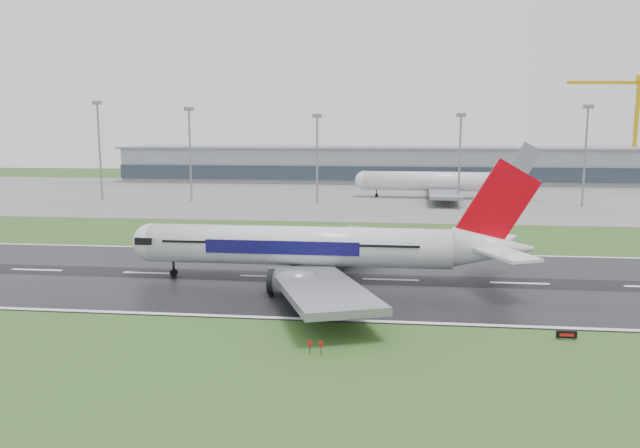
# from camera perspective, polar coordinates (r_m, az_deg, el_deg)

# --- Properties ---
(ground) EXTENTS (520.00, 520.00, 0.00)m
(ground) POSITION_cam_1_polar(r_m,az_deg,el_deg) (99.14, 6.56, -5.19)
(ground) COLOR #2B4F1D
(ground) RESTS_ON ground
(runway) EXTENTS (400.00, 45.00, 0.10)m
(runway) POSITION_cam_1_polar(r_m,az_deg,el_deg) (99.13, 6.56, -5.16)
(runway) COLOR black
(runway) RESTS_ON ground
(apron) EXTENTS (400.00, 130.00, 0.08)m
(apron) POSITION_cam_1_polar(r_m,az_deg,el_deg) (222.49, 6.61, 2.61)
(apron) COLOR slate
(apron) RESTS_ON ground
(terminal) EXTENTS (240.00, 36.00, 15.00)m
(terminal) POSITION_cam_1_polar(r_m,az_deg,el_deg) (281.68, 6.65, 5.43)
(terminal) COLOR gray
(terminal) RESTS_ON ground
(main_airliner) EXTENTS (63.55, 60.57, 18.61)m
(main_airliner) POSITION_cam_1_polar(r_m,az_deg,el_deg) (96.04, 0.54, 0.14)
(main_airliner) COLOR silver
(main_airliner) RESTS_ON runway
(parked_airliner) EXTENTS (66.60, 62.43, 18.67)m
(parked_airliner) POSITION_cam_1_polar(r_m,az_deg,el_deg) (216.63, 11.26, 4.82)
(parked_airliner) COLOR silver
(parked_airliner) RESTS_ON apron
(tower_crane) EXTENTS (47.96, 9.57, 47.21)m
(tower_crane) POSITION_cam_1_polar(r_m,az_deg,el_deg) (315.94, 27.20, 7.81)
(tower_crane) COLOR gold
(tower_crane) RESTS_ON ground
(runway_sign) EXTENTS (2.30, 0.74, 1.04)m
(runway_sign) POSITION_cam_1_polar(r_m,az_deg,el_deg) (76.90, 21.87, -9.55)
(runway_sign) COLOR black
(runway_sign) RESTS_ON ground
(floodmast_0) EXTENTS (0.64, 0.64, 31.69)m
(floodmast_0) POSITION_cam_1_polar(r_m,az_deg,el_deg) (218.80, -19.73, 6.21)
(floodmast_0) COLOR gray
(floodmast_0) RESTS_ON ground
(floodmast_1) EXTENTS (0.64, 0.64, 29.60)m
(floodmast_1) POSITION_cam_1_polar(r_m,az_deg,el_deg) (207.03, -11.93, 6.12)
(floodmast_1) COLOR gray
(floodmast_1) RESTS_ON ground
(floodmast_2) EXTENTS (0.64, 0.64, 27.29)m
(floodmast_2) POSITION_cam_1_polar(r_m,az_deg,el_deg) (197.88, -0.27, 5.86)
(floodmast_2) COLOR gray
(floodmast_2) RESTS_ON ground
(floodmast_3) EXTENTS (0.64, 0.64, 27.44)m
(floodmast_3) POSITION_cam_1_polar(r_m,az_deg,el_deg) (197.62, 12.80, 5.66)
(floodmast_3) COLOR gray
(floodmast_3) RESTS_ON ground
(floodmast_4) EXTENTS (0.64, 0.64, 29.87)m
(floodmast_4) POSITION_cam_1_polar(r_m,az_deg,el_deg) (205.01, 23.34, 5.60)
(floodmast_4) COLOR gray
(floodmast_4) RESTS_ON ground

